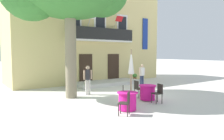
% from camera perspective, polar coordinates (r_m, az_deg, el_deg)
% --- Properties ---
extents(ground_plane, '(120.00, 120.00, 0.00)m').
position_cam_1_polar(ground_plane, '(12.88, 5.56, -6.14)').
color(ground_plane, silver).
extents(building_facade, '(13.00, 5.09, 7.50)m').
position_cam_1_polar(building_facade, '(18.96, -6.47, 8.61)').
color(building_facade, '#DBC67F').
rests_on(building_facade, ground).
extents(entrance_step_platform, '(5.28, 2.10, 0.25)m').
position_cam_1_polar(entrance_step_platform, '(16.47, -1.21, -3.36)').
color(entrance_step_platform, silver).
rests_on(entrance_step_platform, ground).
extents(cafe_table_near_tree, '(0.86, 0.86, 0.76)m').
position_cam_1_polar(cafe_table_near_tree, '(11.05, 9.38, -5.88)').
color(cafe_table_near_tree, '#DB1984').
rests_on(cafe_table_near_tree, ground).
extents(cafe_chair_near_tree_0, '(0.46, 0.46, 0.91)m').
position_cam_1_polar(cafe_chair_near_tree_0, '(10.48, 12.13, -5.72)').
color(cafe_chair_near_tree_0, '#2D2823').
rests_on(cafe_chair_near_tree_0, ground).
extents(cafe_chair_near_tree_1, '(0.45, 0.45, 0.91)m').
position_cam_1_polar(cafe_chair_near_tree_1, '(11.59, 6.86, -4.68)').
color(cafe_chair_near_tree_1, '#2D2823').
rests_on(cafe_chair_near_tree_1, ground).
extents(cafe_table_middle, '(0.86, 0.86, 0.76)m').
position_cam_1_polar(cafe_table_middle, '(9.03, 4.10, -8.16)').
color(cafe_table_middle, '#DB1984').
rests_on(cafe_table_middle, ground).
extents(cafe_chair_middle_0, '(0.56, 0.56, 0.91)m').
position_cam_1_polar(cafe_chair_middle_0, '(8.27, 3.69, -8.36)').
color(cafe_chair_middle_0, '#2D2823').
rests_on(cafe_chair_middle_0, ground).
extents(cafe_chair_middle_1, '(0.56, 0.56, 0.91)m').
position_cam_1_polar(cafe_chair_middle_1, '(9.74, 3.56, -6.41)').
color(cafe_chair_middle_1, '#2D2823').
rests_on(cafe_chair_middle_1, ground).
extents(cafe_umbrella, '(0.44, 0.44, 2.55)m').
position_cam_1_polar(cafe_umbrella, '(9.57, 5.08, 0.26)').
color(cafe_umbrella, '#997A56').
rests_on(cafe_umbrella, ground).
extents(ground_planter_left, '(0.43, 0.43, 0.75)m').
position_cam_1_polar(ground_planter_left, '(15.18, -11.09, -3.00)').
color(ground_planter_left, slate).
rests_on(ground_planter_left, ground).
extents(ground_planter_right, '(0.39, 0.39, 0.64)m').
position_cam_1_polar(ground_planter_right, '(18.46, 6.05, -1.81)').
color(ground_planter_right, '#995638').
rests_on(ground_planter_right, ground).
extents(pedestrian_near_entrance, '(0.53, 0.40, 1.66)m').
position_cam_1_polar(pedestrian_near_entrance, '(12.29, -6.42, -2.23)').
color(pedestrian_near_entrance, silver).
rests_on(pedestrian_near_entrance, ground).
extents(pedestrian_mid_plaza, '(0.53, 0.29, 1.60)m').
position_cam_1_polar(pedestrian_mid_plaza, '(15.10, 7.89, -1.14)').
color(pedestrian_mid_plaza, '#384260').
rests_on(pedestrian_mid_plaza, ground).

